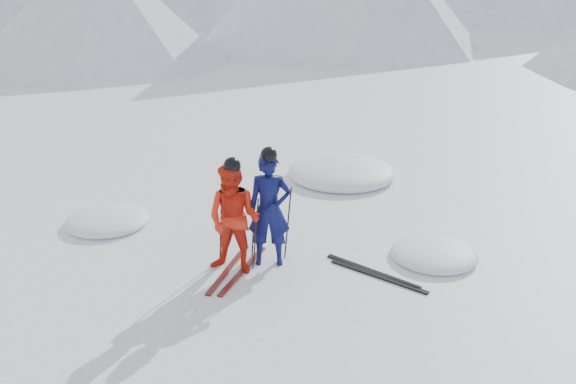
# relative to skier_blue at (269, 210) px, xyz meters

# --- Properties ---
(ground) EXTENTS (160.00, 160.00, 0.00)m
(ground) POSITION_rel_skier_blue_xyz_m (2.08, -0.10, -0.93)
(ground) COLOR white
(ground) RESTS_ON ground
(skier_blue) EXTENTS (0.75, 0.56, 1.86)m
(skier_blue) POSITION_rel_skier_blue_xyz_m (0.00, 0.00, 0.00)
(skier_blue) COLOR #0B0F46
(skier_blue) RESTS_ON ground
(skier_red) EXTENTS (0.94, 0.78, 1.78)m
(skier_red) POSITION_rel_skier_blue_xyz_m (-0.48, -0.37, -0.04)
(skier_red) COLOR red
(skier_red) RESTS_ON ground
(pole_blue_left) EXTENTS (0.12, 0.09, 1.24)m
(pole_blue_left) POSITION_rel_skier_blue_xyz_m (-0.30, 0.15, -0.31)
(pole_blue_left) COLOR black
(pole_blue_left) RESTS_ON ground
(pole_blue_right) EXTENTS (0.12, 0.07, 1.24)m
(pole_blue_right) POSITION_rel_skier_blue_xyz_m (0.25, 0.25, -0.31)
(pole_blue_right) COLOR black
(pole_blue_right) RESTS_ON ground
(pole_red_left) EXTENTS (0.12, 0.09, 1.18)m
(pole_red_left) POSITION_rel_skier_blue_xyz_m (-0.78, -0.12, -0.34)
(pole_red_left) COLOR black
(pole_red_left) RESTS_ON ground
(pole_red_right) EXTENTS (0.12, 0.08, 1.18)m
(pole_red_right) POSITION_rel_skier_blue_xyz_m (-0.18, -0.22, -0.34)
(pole_red_right) COLOR black
(pole_red_right) RESTS_ON ground
(ski_worn_left) EXTENTS (0.24, 1.70, 0.03)m
(ski_worn_left) POSITION_rel_skier_blue_xyz_m (-0.60, -0.37, -0.91)
(ski_worn_left) COLOR black
(ski_worn_left) RESTS_ON ground
(ski_worn_right) EXTENTS (0.36, 1.69, 0.03)m
(ski_worn_right) POSITION_rel_skier_blue_xyz_m (-0.36, -0.37, -0.91)
(ski_worn_right) COLOR black
(ski_worn_right) RESTS_ON ground
(ski_loose_a) EXTENTS (1.53, 0.90, 0.03)m
(ski_loose_a) POSITION_rel_skier_blue_xyz_m (1.66, -0.01, -0.91)
(ski_loose_a) COLOR black
(ski_loose_a) RESTS_ON ground
(ski_loose_b) EXTENTS (1.56, 0.85, 0.03)m
(ski_loose_b) POSITION_rel_skier_blue_xyz_m (1.76, -0.16, -0.91)
(ski_loose_b) COLOR black
(ski_loose_b) RESTS_ON ground
(snow_lumps) EXTENTS (7.43, 5.61, 0.53)m
(snow_lumps) POSITION_rel_skier_blue_xyz_m (0.28, 3.25, -0.93)
(snow_lumps) COLOR white
(snow_lumps) RESTS_ON ground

